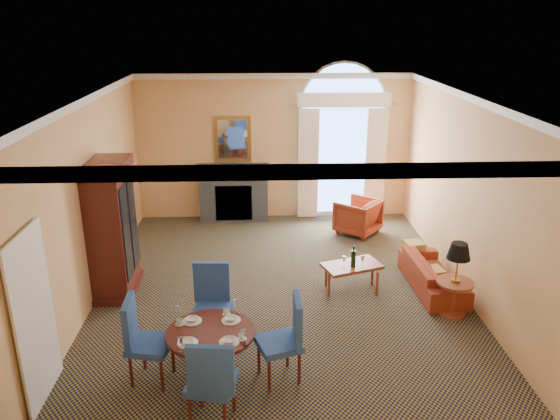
{
  "coord_description": "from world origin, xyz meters",
  "views": [
    {
      "loc": [
        -0.35,
        -8.0,
        4.35
      ],
      "look_at": [
        0.0,
        0.5,
        1.3
      ],
      "focal_mm": 35.0,
      "sensor_mm": 36.0,
      "label": 1
    }
  ],
  "objects_px": {
    "sofa": "(433,274)",
    "side_table": "(457,270)",
    "armchair": "(358,216)",
    "coffee_table": "(352,266)",
    "dining_table": "(211,344)",
    "armoire": "(112,231)"
  },
  "relations": [
    {
      "from": "coffee_table",
      "to": "side_table",
      "type": "distance_m",
      "value": 1.68
    },
    {
      "from": "sofa",
      "to": "coffee_table",
      "type": "bearing_deg",
      "value": 89.07
    },
    {
      "from": "dining_table",
      "to": "coffee_table",
      "type": "bearing_deg",
      "value": 46.67
    },
    {
      "from": "sofa",
      "to": "side_table",
      "type": "height_order",
      "value": "side_table"
    },
    {
      "from": "sofa",
      "to": "coffee_table",
      "type": "xyz_separation_m",
      "value": [
        -1.38,
        -0.03,
        0.19
      ]
    },
    {
      "from": "armchair",
      "to": "side_table",
      "type": "height_order",
      "value": "side_table"
    },
    {
      "from": "armoire",
      "to": "coffee_table",
      "type": "height_order",
      "value": "armoire"
    },
    {
      "from": "armoire",
      "to": "sofa",
      "type": "distance_m",
      "value": 5.33
    },
    {
      "from": "sofa",
      "to": "side_table",
      "type": "bearing_deg",
      "value": -178.93
    },
    {
      "from": "dining_table",
      "to": "armchair",
      "type": "xyz_separation_m",
      "value": [
        2.69,
        4.82,
        -0.15
      ]
    },
    {
      "from": "sofa",
      "to": "side_table",
      "type": "distance_m",
      "value": 0.99
    },
    {
      "from": "coffee_table",
      "to": "side_table",
      "type": "xyz_separation_m",
      "value": [
        1.43,
        -0.82,
        0.3
      ]
    },
    {
      "from": "armchair",
      "to": "coffee_table",
      "type": "relative_size",
      "value": 0.76
    },
    {
      "from": "dining_table",
      "to": "coffee_table",
      "type": "relative_size",
      "value": 1.04
    },
    {
      "from": "dining_table",
      "to": "side_table",
      "type": "height_order",
      "value": "side_table"
    },
    {
      "from": "armchair",
      "to": "coffee_table",
      "type": "bearing_deg",
      "value": 27.87
    },
    {
      "from": "armchair",
      "to": "side_table",
      "type": "relative_size",
      "value": 0.7
    },
    {
      "from": "armoire",
      "to": "armchair",
      "type": "distance_m",
      "value": 5.09
    },
    {
      "from": "sofa",
      "to": "armchair",
      "type": "distance_m",
      "value": 2.65
    },
    {
      "from": "armoire",
      "to": "armchair",
      "type": "xyz_separation_m",
      "value": [
        4.44,
        2.39,
        -0.7
      ]
    },
    {
      "from": "armoire",
      "to": "dining_table",
      "type": "xyz_separation_m",
      "value": [
        1.75,
        -2.43,
        -0.55
      ]
    },
    {
      "from": "dining_table",
      "to": "coffee_table",
      "type": "distance_m",
      "value": 3.12
    }
  ]
}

